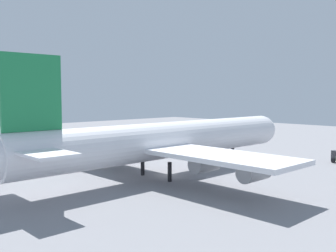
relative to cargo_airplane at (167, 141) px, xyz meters
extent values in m
plane|color=gray|center=(0.23, 0.00, -6.34)|extent=(260.07, 260.07, 0.00)
cylinder|color=silver|center=(0.23, 0.00, 0.10)|extent=(59.18, 6.38, 6.38)
sphere|color=silver|center=(29.82, 0.00, 0.10)|extent=(6.26, 6.26, 6.26)
cube|color=#1E7F47|center=(-24.63, 0.00, 8.40)|extent=(8.28, 0.50, 10.21)
cube|color=silver|center=(-25.81, -5.09, 1.06)|extent=(5.33, 9.58, 0.36)
cube|color=silver|center=(-25.81, 5.09, 1.06)|extent=(5.33, 9.58, 0.36)
cube|color=silver|center=(-2.73, -14.08, -0.85)|extent=(10.06, 24.32, 0.70)
cube|color=silver|center=(-2.73, 14.08, -0.85)|extent=(10.06, 24.32, 0.70)
cylinder|color=gray|center=(-1.73, -10.43, -2.54)|extent=(5.11, 2.68, 2.68)
cylinder|color=gray|center=(-1.73, -19.43, -2.54)|extent=(5.11, 2.68, 2.68)
cylinder|color=gray|center=(-1.73, 10.43, -2.54)|extent=(5.11, 2.68, 2.68)
cylinder|color=gray|center=(-1.73, 19.43, -2.54)|extent=(5.11, 2.68, 2.68)
cylinder|color=black|center=(19.16, 0.00, -4.71)|extent=(0.70, 0.70, 3.25)
cylinder|color=black|center=(-2.73, -3.51, -4.71)|extent=(0.70, 0.70, 3.25)
cylinder|color=black|center=(-2.73, 3.51, -4.71)|extent=(0.70, 0.70, 3.25)
cylinder|color=black|center=(34.64, -14.73, -5.83)|extent=(0.71, 1.04, 1.02)
cone|color=orange|center=(29.49, 3.83, -5.93)|extent=(0.57, 0.57, 0.82)
camera|label=1|loc=(-47.16, -49.70, 8.15)|focal=41.65mm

